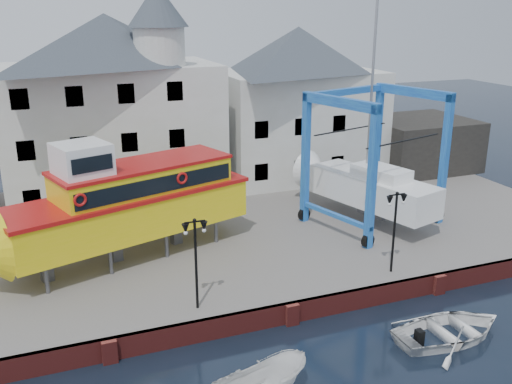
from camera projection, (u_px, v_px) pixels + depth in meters
name	position (u px, v px, depth m)	size (l,w,h in m)	color
ground	(291.00, 324.00, 25.69)	(140.00, 140.00, 0.00)	black
hardstanding	(218.00, 229.00, 35.28)	(44.00, 22.00, 1.00)	slate
quay_wall	(290.00, 313.00, 25.62)	(44.00, 0.47, 1.00)	maroon
building_white_main	(113.00, 105.00, 38.04)	(14.00, 8.30, 14.00)	beige
building_white_right	(297.00, 103.00, 43.56)	(12.00, 8.00, 11.20)	beige
shed_dark	(418.00, 143.00, 46.34)	(8.00, 7.00, 4.00)	black
lamp_post_left	(195.00, 241.00, 24.08)	(1.12, 0.32, 4.20)	black
lamp_post_right	(396.00, 212.00, 27.51)	(1.12, 0.32, 4.20)	black
tour_boat	(113.00, 205.00, 28.80)	(15.17, 7.93, 6.45)	#59595E
travel_lift	(362.00, 178.00, 35.03)	(8.38, 10.42, 15.27)	#143AAA
motorboat_b	(449.00, 338.00, 24.55)	(3.70, 5.18, 1.07)	white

